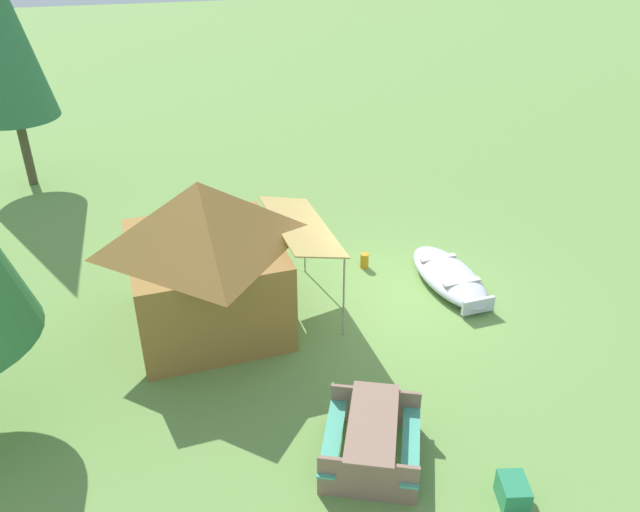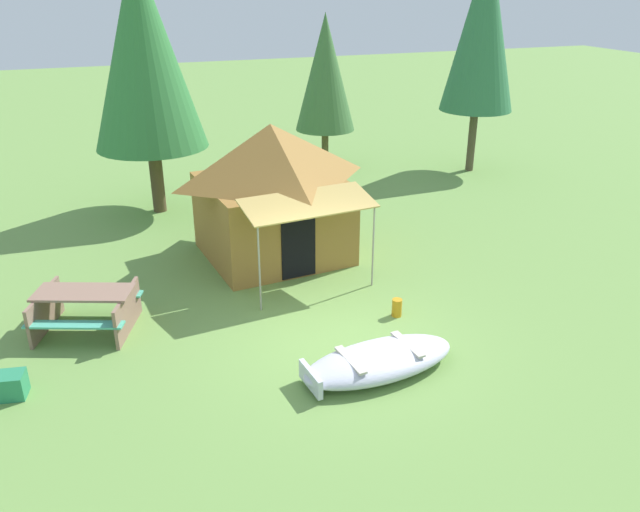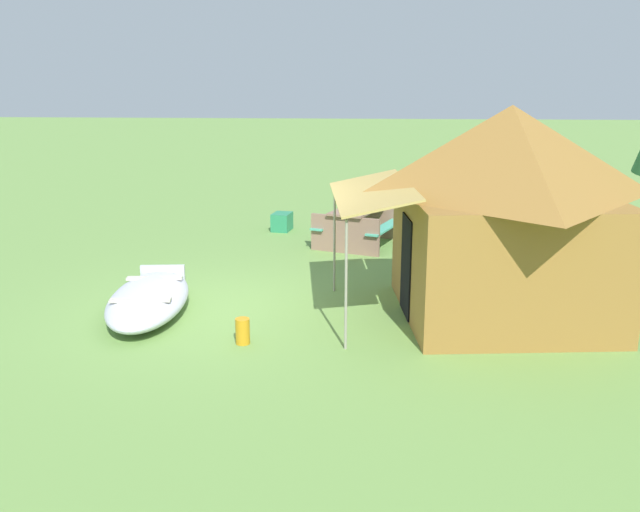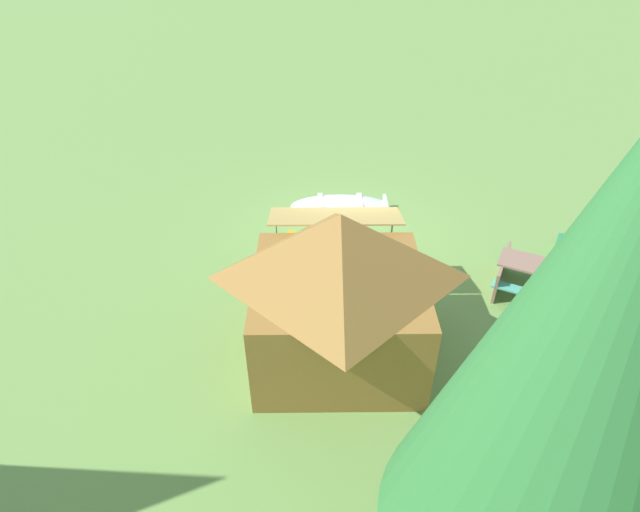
{
  "view_description": "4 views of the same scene",
  "coord_description": "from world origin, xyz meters",
  "px_view_note": "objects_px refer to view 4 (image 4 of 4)",
  "views": [
    {
      "loc": [
        -10.84,
        4.09,
        7.58
      ],
      "look_at": [
        0.43,
        1.55,
        0.92
      ],
      "focal_mm": 36.63,
      "sensor_mm": 36.0,
      "label": 1
    },
    {
      "loc": [
        -3.7,
        -9.03,
        5.86
      ],
      "look_at": [
        0.17,
        1.52,
        0.9
      ],
      "focal_mm": 35.78,
      "sensor_mm": 36.0,
      "label": 2
    },
    {
      "loc": [
        9.92,
        1.87,
        3.51
      ],
      "look_at": [
        -0.25,
        1.25,
        0.79
      ],
      "focal_mm": 40.11,
      "sensor_mm": 36.0,
      "label": 3
    },
    {
      "loc": [
        -0.37,
        10.69,
        7.05
      ],
      "look_at": [
        0.43,
        1.81,
        0.72
      ],
      "focal_mm": 28.8,
      "sensor_mm": 36.0,
      "label": 4
    }
  ],
  "objects_px": {
    "picnic_table": "(539,277)",
    "fuel_can": "(291,238)",
    "beached_rowboat": "(340,206)",
    "pine_tree_far_center": "(587,361)",
    "canvas_cabin_tent": "(339,287)",
    "cooler_box": "(569,245)"
  },
  "relations": [
    {
      "from": "picnic_table",
      "to": "cooler_box",
      "type": "relative_size",
      "value": 4.11
    },
    {
      "from": "fuel_can",
      "to": "pine_tree_far_center",
      "type": "bearing_deg",
      "value": 114.54
    },
    {
      "from": "fuel_can",
      "to": "picnic_table",
      "type": "bearing_deg",
      "value": 164.92
    },
    {
      "from": "beached_rowboat",
      "to": "cooler_box",
      "type": "distance_m",
      "value": 5.69
    },
    {
      "from": "canvas_cabin_tent",
      "to": "pine_tree_far_center",
      "type": "xyz_separation_m",
      "value": [
        -2.07,
        3.95,
        2.6
      ]
    },
    {
      "from": "fuel_can",
      "to": "pine_tree_far_center",
      "type": "distance_m",
      "value": 9.14
    },
    {
      "from": "picnic_table",
      "to": "fuel_can",
      "type": "bearing_deg",
      "value": -15.08
    },
    {
      "from": "fuel_can",
      "to": "canvas_cabin_tent",
      "type": "bearing_deg",
      "value": 110.87
    },
    {
      "from": "picnic_table",
      "to": "canvas_cabin_tent",
      "type": "bearing_deg",
      "value": 26.81
    },
    {
      "from": "canvas_cabin_tent",
      "to": "pine_tree_far_center",
      "type": "relative_size",
      "value": 0.63
    },
    {
      "from": "beached_rowboat",
      "to": "canvas_cabin_tent",
      "type": "bearing_deg",
      "value": 92.68
    },
    {
      "from": "picnic_table",
      "to": "pine_tree_far_center",
      "type": "distance_m",
      "value": 7.34
    },
    {
      "from": "cooler_box",
      "to": "beached_rowboat",
      "type": "bearing_deg",
      "value": -13.61
    },
    {
      "from": "picnic_table",
      "to": "fuel_can",
      "type": "relative_size",
      "value": 6.05
    },
    {
      "from": "cooler_box",
      "to": "fuel_can",
      "type": "distance_m",
      "value": 6.64
    },
    {
      "from": "canvas_cabin_tent",
      "to": "picnic_table",
      "type": "height_order",
      "value": "canvas_cabin_tent"
    },
    {
      "from": "canvas_cabin_tent",
      "to": "picnic_table",
      "type": "xyz_separation_m",
      "value": [
        -4.1,
        -2.07,
        -1.09
      ]
    },
    {
      "from": "fuel_can",
      "to": "beached_rowboat",
      "type": "bearing_deg",
      "value": -125.21
    },
    {
      "from": "canvas_cabin_tent",
      "to": "fuel_can",
      "type": "height_order",
      "value": "canvas_cabin_tent"
    },
    {
      "from": "canvas_cabin_tent",
      "to": "picnic_table",
      "type": "relative_size",
      "value": 2.0
    },
    {
      "from": "cooler_box",
      "to": "fuel_can",
      "type": "xyz_separation_m",
      "value": [
        6.64,
        0.23,
        -0.02
      ]
    },
    {
      "from": "beached_rowboat",
      "to": "picnic_table",
      "type": "xyz_separation_m",
      "value": [
        -4.34,
        3.04,
        0.25
      ]
    }
  ]
}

